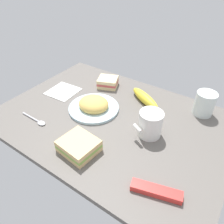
# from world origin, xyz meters

# --- Properties ---
(tabletop) EXTENTS (0.90, 0.64, 0.02)m
(tabletop) POSITION_xyz_m (0.00, 0.00, 0.01)
(tabletop) COLOR #5B5651
(tabletop) RESTS_ON ground
(plate_of_food) EXTENTS (0.21, 0.21, 0.06)m
(plate_of_food) POSITION_xyz_m (0.10, -0.01, 0.04)
(plate_of_food) COLOR silver
(plate_of_food) RESTS_ON tabletop
(coffee_mug_black) EXTENTS (0.09, 0.11, 0.10)m
(coffee_mug_black) POSITION_xyz_m (-0.16, -0.00, 0.07)
(coffee_mug_black) COLOR white
(coffee_mug_black) RESTS_ON tabletop
(sandwich_main) EXTENTS (0.13, 0.12, 0.04)m
(sandwich_main) POSITION_xyz_m (-0.01, 0.20, 0.04)
(sandwich_main) COLOR #DBB77A
(sandwich_main) RESTS_ON tabletop
(sandwich_side) EXTENTS (0.11, 0.11, 0.04)m
(sandwich_side) POSITION_xyz_m (0.16, -0.19, 0.04)
(sandwich_side) COLOR beige
(sandwich_side) RESTS_ON tabletop
(glass_of_milk) EXTENTS (0.08, 0.08, 0.10)m
(glass_of_milk) POSITION_xyz_m (-0.29, -0.23, 0.06)
(glass_of_milk) COLOR silver
(glass_of_milk) RESTS_ON tabletop
(banana) EXTENTS (0.18, 0.12, 0.04)m
(banana) POSITION_xyz_m (-0.06, -0.17, 0.04)
(banana) COLOR yellow
(banana) RESTS_ON tabletop
(spoon) EXTENTS (0.13, 0.02, 0.01)m
(spoon) POSITION_xyz_m (0.23, 0.18, 0.02)
(spoon) COLOR silver
(spoon) RESTS_ON tabletop
(snack_bar) EXTENTS (0.15, 0.07, 0.02)m
(snack_bar) POSITION_xyz_m (-0.29, 0.20, 0.03)
(snack_bar) COLOR red
(snack_bar) RESTS_ON tabletop
(paper_napkin) EXTENTS (0.14, 0.14, 0.00)m
(paper_napkin) POSITION_xyz_m (0.30, -0.03, 0.02)
(paper_napkin) COLOR white
(paper_napkin) RESTS_ON tabletop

